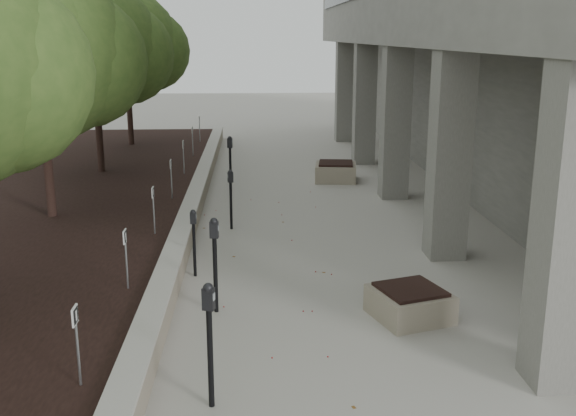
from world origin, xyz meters
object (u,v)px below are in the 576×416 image
object	(u,v)px
crabapple_tree_4	(95,77)
crabapple_tree_3	(41,91)
parking_meter_5	(230,164)
crabapple_tree_5	(127,68)
parking_meter_1	(210,346)
parking_meter_3	(194,243)
parking_meter_4	(231,200)
planter_back	(336,171)
parking_meter_2	(215,265)
planter_front	(410,303)

from	to	relation	value
crabapple_tree_4	crabapple_tree_3	bearing A→B (deg)	-90.00
crabapple_tree_3	parking_meter_5	bearing A→B (deg)	45.26
crabapple_tree_5	parking_meter_1	world-z (taller)	crabapple_tree_5
parking_meter_3	parking_meter_4	xyz separation A→B (m)	(0.57, 3.03, 0.06)
parking_meter_4	planter_back	distance (m)	5.91
crabapple_tree_4	parking_meter_5	distance (m)	4.61
crabapple_tree_5	planter_back	bearing A→B (deg)	-34.75
parking_meter_2	parking_meter_5	distance (m)	8.39
parking_meter_2	planter_back	distance (m)	10.25
crabapple_tree_3	planter_back	world-z (taller)	crabapple_tree_3
crabapple_tree_4	parking_meter_5	xyz separation A→B (m)	(3.80, -1.17, -2.33)
crabapple_tree_3	crabapple_tree_5	size ratio (longest dim) A/B	1.00
crabapple_tree_3	parking_meter_3	distance (m)	5.09
parking_meter_5	parking_meter_2	bearing A→B (deg)	-79.59
parking_meter_1	parking_meter_4	distance (m)	7.47
parking_meter_1	planter_front	xyz separation A→B (m)	(2.92, 2.41, -0.53)
parking_meter_3	planter_front	xyz separation A→B (m)	(3.47, -2.04, -0.38)
crabapple_tree_3	planter_front	distance (m)	8.91
parking_meter_2	parking_meter_4	size ratio (longest dim) A/B	1.13
crabapple_tree_4	parking_meter_3	bearing A→B (deg)	-67.00
parking_meter_1	planter_back	xyz separation A→B (m)	(3.00, 12.56, -0.50)
parking_meter_1	parking_meter_4	world-z (taller)	parking_meter_1
parking_meter_1	crabapple_tree_4	bearing A→B (deg)	125.33
parking_meter_3	crabapple_tree_4	bearing A→B (deg)	117.18
parking_meter_2	parking_meter_5	size ratio (longest dim) A/B	0.98
parking_meter_5	planter_back	world-z (taller)	parking_meter_5
parking_meter_2	parking_meter_4	distance (m)	4.68
parking_meter_3	planter_back	world-z (taller)	parking_meter_3
parking_meter_1	crabapple_tree_5	bearing A→B (deg)	120.46
parking_meter_1	planter_front	distance (m)	3.82
parking_meter_3	parking_meter_4	bearing A→B (deg)	83.53
crabapple_tree_4	planter_front	world-z (taller)	crabapple_tree_4
crabapple_tree_3	crabapple_tree_5	xyz separation A→B (m)	(0.00, 10.00, 0.00)
parking_meter_4	planter_front	bearing A→B (deg)	-76.81
crabapple_tree_3	parking_meter_1	xyz separation A→B (m)	(3.92, -7.36, -2.34)
planter_front	parking_meter_3	bearing A→B (deg)	149.61
crabapple_tree_4	parking_meter_1	size ratio (longest dim) A/B	3.51
crabapple_tree_5	crabapple_tree_4	bearing A→B (deg)	-90.00
planter_back	crabapple_tree_5	bearing A→B (deg)	145.25
planter_front	parking_meter_2	bearing A→B (deg)	172.58
parking_meter_2	parking_meter_3	world-z (taller)	parking_meter_2
parking_meter_1	crabapple_tree_3	bearing A→B (deg)	135.77
parking_meter_1	parking_meter_2	distance (m)	2.80
planter_back	parking_meter_3	bearing A→B (deg)	-113.69
crabapple_tree_4	parking_meter_4	bearing A→B (deg)	-51.19
crabapple_tree_4	planter_back	distance (m)	7.48
crabapple_tree_3	planter_back	size ratio (longest dim) A/B	4.53
crabapple_tree_3	planter_front	bearing A→B (deg)	-35.91
crabapple_tree_4	parking_meter_4	distance (m)	6.72
crabapple_tree_4	crabapple_tree_5	world-z (taller)	same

